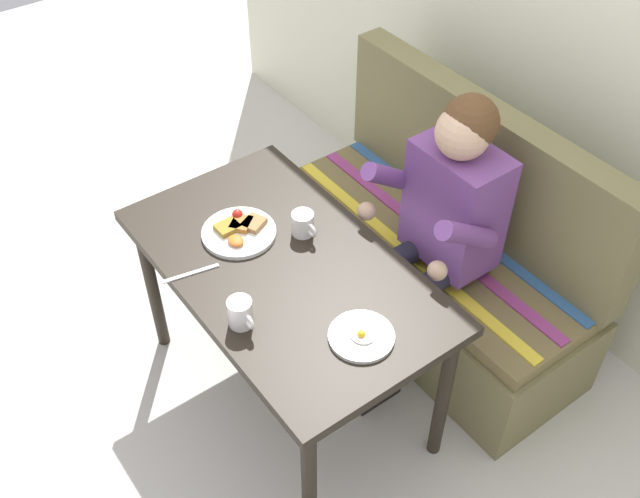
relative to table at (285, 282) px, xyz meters
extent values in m
plane|color=beige|center=(0.00, 0.00, -0.65)|extent=(8.00, 8.00, 0.00)
cube|color=beige|center=(0.00, 1.27, 0.65)|extent=(4.40, 0.10, 2.60)
cube|color=black|center=(0.00, 0.00, 0.06)|extent=(1.20, 0.70, 0.04)
cylinder|color=black|center=(-0.54, -0.29, -0.30)|extent=(0.05, 0.05, 0.69)
cylinder|color=black|center=(0.54, -0.29, -0.30)|extent=(0.05, 0.05, 0.69)
cylinder|color=black|center=(-0.54, 0.29, -0.30)|extent=(0.05, 0.05, 0.69)
cylinder|color=black|center=(0.54, 0.29, -0.30)|extent=(0.05, 0.05, 0.69)
cube|color=olive|center=(0.00, 0.72, -0.45)|extent=(1.44, 0.56, 0.40)
cube|color=brown|center=(0.00, 0.72, -0.22)|extent=(1.40, 0.52, 0.06)
cube|color=olive|center=(0.00, 0.94, 0.08)|extent=(1.44, 0.12, 0.54)
cube|color=yellow|center=(0.00, 0.58, -0.18)|extent=(1.38, 0.05, 0.01)
cube|color=#93387A|center=(0.00, 0.72, -0.18)|extent=(1.38, 0.05, 0.01)
cube|color=#336099|center=(0.00, 0.86, -0.18)|extent=(1.38, 0.05, 0.01)
cube|color=#6F4085|center=(0.14, 0.66, 0.11)|extent=(0.34, 0.22, 0.48)
sphere|color=#DBAD89|center=(0.14, 0.64, 0.44)|extent=(0.19, 0.19, 0.19)
sphere|color=brown|center=(0.14, 0.67, 0.47)|extent=(0.19, 0.19, 0.19)
cylinder|color=#6F4085|center=(-0.05, 0.52, 0.18)|extent=(0.07, 0.29, 0.23)
cylinder|color=#6F4085|center=(0.33, 0.52, 0.18)|extent=(0.07, 0.29, 0.23)
sphere|color=#DBAD89|center=(-0.05, 0.40, 0.08)|extent=(0.07, 0.07, 0.07)
sphere|color=#DBAD89|center=(0.33, 0.40, 0.08)|extent=(0.07, 0.07, 0.07)
cylinder|color=#232333|center=(0.05, 0.49, -0.13)|extent=(0.09, 0.34, 0.09)
cylinder|color=#232333|center=(0.05, 0.32, -0.39)|extent=(0.08, 0.08, 0.52)
cube|color=black|center=(0.05, 0.26, -0.62)|extent=(0.09, 0.20, 0.05)
cylinder|color=#232333|center=(0.22, 0.49, -0.13)|extent=(0.09, 0.34, 0.09)
cylinder|color=#232333|center=(0.22, 0.32, -0.39)|extent=(0.08, 0.08, 0.52)
cube|color=black|center=(0.22, 0.26, -0.62)|extent=(0.09, 0.20, 0.05)
cylinder|color=white|center=(-0.22, -0.04, 0.09)|extent=(0.27, 0.27, 0.02)
cube|color=olive|center=(-0.25, -0.07, 0.11)|extent=(0.07, 0.08, 0.02)
cube|color=#9D672D|center=(-0.24, -0.02, 0.11)|extent=(0.10, 0.10, 0.02)
cube|color=olive|center=(-0.22, 0.02, 0.11)|extent=(0.09, 0.10, 0.02)
sphere|color=red|center=(-0.28, -0.01, 0.12)|extent=(0.04, 0.04, 0.04)
ellipsoid|color=#CC6623|center=(-0.18, -0.08, 0.11)|extent=(0.06, 0.05, 0.02)
cylinder|color=white|center=(0.40, 0.01, 0.09)|extent=(0.21, 0.21, 0.01)
ellipsoid|color=white|center=(0.40, 0.01, 0.10)|extent=(0.09, 0.08, 0.01)
sphere|color=yellow|center=(0.41, 0.01, 0.11)|extent=(0.03, 0.03, 0.03)
cylinder|color=white|center=(-0.10, 0.15, 0.13)|extent=(0.08, 0.08, 0.09)
cylinder|color=brown|center=(-0.10, 0.15, 0.16)|extent=(0.07, 0.07, 0.01)
torus|color=white|center=(-0.04, 0.15, 0.13)|extent=(0.05, 0.01, 0.05)
cylinder|color=white|center=(0.13, -0.26, 0.13)|extent=(0.08, 0.08, 0.10)
cylinder|color=brown|center=(0.13, -0.26, 0.17)|extent=(0.07, 0.07, 0.01)
torus|color=white|center=(0.18, -0.26, 0.14)|extent=(0.05, 0.01, 0.05)
cube|color=silver|center=(-0.15, -0.28, 0.08)|extent=(0.05, 0.20, 0.00)
camera|label=1|loc=(1.51, -0.96, 1.88)|focal=41.81mm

